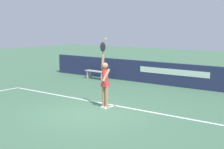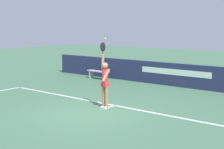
# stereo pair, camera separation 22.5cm
# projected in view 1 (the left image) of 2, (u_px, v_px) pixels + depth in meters

# --- Properties ---
(ground_plane) EXTENTS (60.00, 60.00, 0.00)m
(ground_plane) POSITION_uv_depth(u_px,v_px,m) (88.00, 114.00, 11.64)
(ground_plane) COLOR #467153
(court_lines) EXTENTS (12.04, 5.86, 0.00)m
(court_lines) POSITION_uv_depth(u_px,v_px,m) (60.00, 122.00, 10.60)
(court_lines) COLOR white
(court_lines) RESTS_ON ground
(back_wall) EXTENTS (16.62, 0.19, 1.15)m
(back_wall) POSITION_uv_depth(u_px,v_px,m) (177.00, 75.00, 16.70)
(back_wall) COLOR #21284A
(back_wall) RESTS_ON ground
(tennis_player) EXTENTS (0.44, 0.39, 2.44)m
(tennis_player) POSITION_uv_depth(u_px,v_px,m) (105.00, 81.00, 12.28)
(tennis_player) COLOR #A67B55
(tennis_player) RESTS_ON ground
(tennis_ball) EXTENTS (0.07, 0.07, 0.07)m
(tennis_ball) POSITION_uv_depth(u_px,v_px,m) (105.00, 39.00, 11.71)
(tennis_ball) COLOR #C4DE32
(courtside_bench_near) EXTENTS (1.46, 0.44, 0.47)m
(courtside_bench_near) POSITION_uv_depth(u_px,v_px,m) (96.00, 73.00, 19.03)
(courtside_bench_near) COLOR #B7B1B4
(courtside_bench_near) RESTS_ON ground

